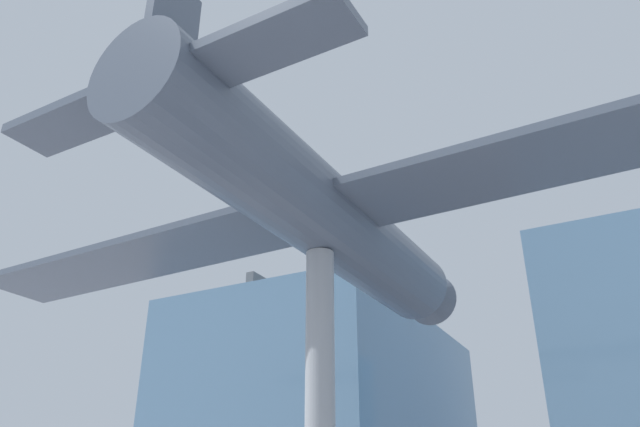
% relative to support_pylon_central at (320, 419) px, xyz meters
% --- Properties ---
extents(support_pylon_central, '(0.60, 0.60, 6.96)m').
position_rel_support_pylon_central_xyz_m(support_pylon_central, '(0.00, 0.00, 0.00)').
color(support_pylon_central, '#999EA3').
rests_on(support_pylon_central, ground_plane).
extents(suspended_airplane, '(21.40, 13.36, 3.32)m').
position_rel_support_pylon_central_xyz_m(suspended_airplane, '(0.01, 0.26, 4.45)').
color(suspended_airplane, '#4C5666').
rests_on(suspended_airplane, support_pylon_central).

